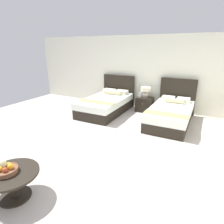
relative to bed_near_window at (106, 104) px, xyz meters
name	(u,v)px	position (x,y,z in m)	size (l,w,h in m)	color
ground_plane	(104,144)	(1.11, -2.09, -0.31)	(9.92, 10.18, 0.02)	#B5ACA4
wall_back	(149,73)	(1.11, 1.20, 1.01)	(9.92, 0.12, 2.62)	white
bed_near_window	(106,104)	(0.00, 0.00, 0.00)	(1.29, 2.24, 1.18)	black
bed_near_corner	(171,114)	(2.22, 0.00, -0.01)	(1.19, 2.18, 1.22)	black
nightstand	(145,104)	(1.17, 0.72, -0.04)	(0.56, 0.47, 0.52)	black
table_lamp	(146,91)	(1.17, 0.74, 0.44)	(0.34, 0.34, 0.36)	beige
vase	(140,95)	(1.00, 0.68, 0.30)	(0.11, 0.11, 0.16)	#B5B9CA
coffee_table	(12,179)	(0.77, -4.24, 0.02)	(0.80, 0.80, 0.44)	black
fruit_bowl	(5,169)	(0.70, -4.27, 0.21)	(0.34, 0.34, 0.19)	brown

